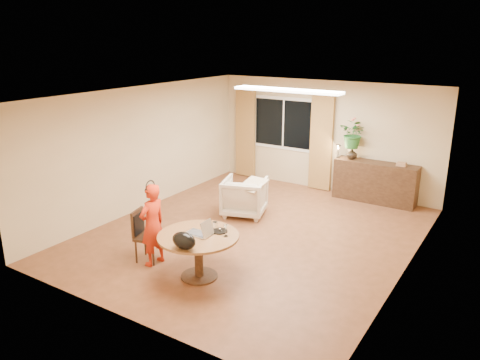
% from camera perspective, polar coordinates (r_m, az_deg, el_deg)
% --- Properties ---
extents(floor, '(6.50, 6.50, 0.00)m').
position_cam_1_polar(floor, '(8.85, 1.72, -6.61)').
color(floor, brown).
rests_on(floor, ground).
extents(ceiling, '(6.50, 6.50, 0.00)m').
position_cam_1_polar(ceiling, '(8.16, 1.88, 10.34)').
color(ceiling, white).
rests_on(ceiling, wall_back).
extents(wall_back, '(5.50, 0.00, 5.50)m').
position_cam_1_polar(wall_back, '(11.25, 10.34, 5.27)').
color(wall_back, tan).
rests_on(wall_back, floor).
extents(wall_left, '(0.00, 6.50, 6.50)m').
position_cam_1_polar(wall_left, '(10.05, -11.82, 3.77)').
color(wall_left, tan).
rests_on(wall_left, floor).
extents(wall_right, '(0.00, 6.50, 6.50)m').
position_cam_1_polar(wall_right, '(7.46, 20.27, -1.65)').
color(wall_right, tan).
rests_on(wall_right, floor).
extents(window, '(1.70, 0.03, 1.30)m').
position_cam_1_polar(window, '(11.65, 5.32, 6.88)').
color(window, white).
rests_on(window, wall_back).
extents(curtain_left, '(0.55, 0.08, 2.25)m').
position_cam_1_polar(curtain_left, '(12.16, 0.69, 5.69)').
color(curtain_left, olive).
rests_on(curtain_left, wall_back).
extents(curtain_right, '(0.55, 0.08, 2.25)m').
position_cam_1_polar(curtain_right, '(11.22, 9.87, 4.45)').
color(curtain_right, olive).
rests_on(curtain_right, wall_back).
extents(ceiling_panel, '(2.20, 0.35, 0.05)m').
position_cam_1_polar(ceiling_panel, '(9.21, 5.77, 10.84)').
color(ceiling_panel, white).
rests_on(ceiling_panel, ceiling).
extents(dining_table, '(1.23, 1.23, 0.70)m').
position_cam_1_polar(dining_table, '(7.17, -5.09, -7.79)').
color(dining_table, brown).
rests_on(dining_table, floor).
extents(dining_chair, '(0.50, 0.48, 0.87)m').
position_cam_1_polar(dining_chair, '(7.85, -11.12, -6.69)').
color(dining_chair, black).
rests_on(dining_chair, floor).
extents(child, '(0.52, 0.36, 1.36)m').
position_cam_1_polar(child, '(7.63, -10.61, -5.39)').
color(child, red).
rests_on(child, floor).
extents(laptop, '(0.40, 0.27, 0.26)m').
position_cam_1_polar(laptop, '(7.09, -5.20, -5.61)').
color(laptop, '#B7B7BC').
rests_on(laptop, dining_table).
extents(tumbler, '(0.10, 0.10, 0.12)m').
position_cam_1_polar(tumbler, '(7.28, -3.06, -5.55)').
color(tumbler, white).
rests_on(tumbler, dining_table).
extents(wine_glass, '(0.07, 0.07, 0.19)m').
position_cam_1_polar(wine_glass, '(7.00, -1.76, -6.15)').
color(wine_glass, white).
rests_on(wine_glass, dining_table).
extents(pot_lid, '(0.25, 0.25, 0.04)m').
position_cam_1_polar(pot_lid, '(7.19, -2.48, -6.17)').
color(pot_lid, white).
rests_on(pot_lid, dining_table).
extents(handbag, '(0.39, 0.25, 0.25)m').
position_cam_1_polar(handbag, '(6.64, -6.85, -7.35)').
color(handbag, black).
rests_on(handbag, dining_table).
extents(armchair, '(1.07, 1.08, 0.79)m').
position_cam_1_polar(armchair, '(9.65, 0.55, -2.04)').
color(armchair, beige).
rests_on(armchair, floor).
extents(throw, '(0.50, 0.59, 0.03)m').
position_cam_1_polar(throw, '(9.33, 1.56, -0.10)').
color(throw, beige).
rests_on(throw, armchair).
extents(sideboard, '(1.81, 0.44, 0.91)m').
position_cam_1_polar(sideboard, '(10.82, 16.13, -0.25)').
color(sideboard, black).
rests_on(sideboard, floor).
extents(vase, '(0.30, 0.30, 0.25)m').
position_cam_1_polar(vase, '(10.83, 13.48, 3.15)').
color(vase, black).
rests_on(vase, sideboard).
extents(bouquet, '(0.69, 0.62, 0.66)m').
position_cam_1_polar(bouquet, '(10.73, 13.72, 5.49)').
color(bouquet, '#2C6726').
rests_on(bouquet, vase).
extents(book_stack, '(0.22, 0.18, 0.08)m').
position_cam_1_polar(book_stack, '(10.56, 19.09, 1.85)').
color(book_stack, '#986C4D').
rests_on(book_stack, sideboard).
extents(desk_lamp, '(0.14, 0.14, 0.31)m').
position_cam_1_polar(desk_lamp, '(10.88, 11.89, 3.48)').
color(desk_lamp, black).
rests_on(desk_lamp, sideboard).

